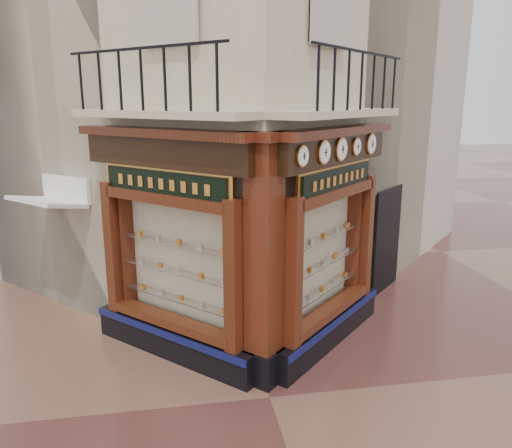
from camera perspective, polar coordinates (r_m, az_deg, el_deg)
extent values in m
plane|color=#492622|center=(8.07, 1.56, -19.20)|extent=(80.00, 80.00, 0.00)
cube|color=beige|center=(12.94, -3.98, 21.00)|extent=(11.31, 11.31, 12.00)
cube|color=#B8AEA1|center=(15.32, -14.67, 17.62)|extent=(11.31, 11.31, 11.00)
cube|color=#B8AEA1|center=(15.76, 4.51, 17.90)|extent=(11.31, 11.31, 11.00)
cube|color=black|center=(9.14, -9.49, -13.13)|extent=(2.72, 2.72, 0.55)
cube|color=#0D1244|center=(8.93, -10.42, -12.33)|extent=(2.50, 2.50, 0.12)
cube|color=#3C1B0A|center=(7.69, -2.44, -6.10)|extent=(0.37, 0.37, 2.45)
cube|color=#3C1B0A|center=(9.58, -15.85, -2.56)|extent=(0.37, 0.37, 2.45)
cube|color=beige|center=(8.80, -8.37, -3.79)|extent=(1.80, 1.80, 2.10)
cube|color=black|center=(8.21, -10.33, 8.07)|extent=(2.69, 2.69, 0.50)
cube|color=#3C1B0A|center=(8.13, -10.78, 10.19)|extent=(2.86, 2.86, 0.14)
cube|color=black|center=(9.56, 8.36, -11.83)|extent=(2.72, 2.72, 0.55)
cube|color=#0D1244|center=(9.39, 9.46, -10.91)|extent=(2.50, 2.50, 0.12)
cube|color=#3C1B0A|center=(7.84, 4.06, -5.71)|extent=(0.37, 0.37, 2.45)
cube|color=#3C1B0A|center=(10.24, 12.23, -1.27)|extent=(0.37, 0.37, 2.45)
cube|color=beige|center=(9.16, 6.85, -3.02)|extent=(1.80, 1.80, 2.10)
cube|color=black|center=(8.66, 9.02, 8.43)|extent=(2.69, 2.69, 0.50)
cube|color=#3C1B0A|center=(8.61, 9.53, 10.44)|extent=(2.86, 2.86, 0.14)
cube|color=black|center=(8.34, 0.87, -15.77)|extent=(0.78, 0.78, 0.55)
cube|color=#3C1B0A|center=(7.57, 0.93, -3.02)|extent=(0.64, 0.64, 3.50)
cube|color=#3C1B0A|center=(7.26, 0.98, 10.00)|extent=(0.85, 0.85, 0.14)
cube|color=beige|center=(8.11, -10.98, 12.23)|extent=(2.97, 2.97, 0.12)
cube|color=black|center=(7.91, -13.13, 18.98)|extent=(2.36, 2.36, 0.04)
cube|color=beige|center=(8.59, 9.73, 12.37)|extent=(2.97, 2.97, 0.12)
cube|color=black|center=(8.48, 12.12, 18.67)|extent=(2.36, 2.36, 0.04)
cylinder|color=#AE763A|center=(7.36, 5.26, 7.73)|extent=(0.26, 0.26, 0.32)
cylinder|color=white|center=(7.34, 5.46, 7.72)|extent=(0.21, 0.21, 0.28)
cube|color=black|center=(7.34, 5.56, 7.71)|extent=(0.02, 0.02, 0.11)
cube|color=black|center=(7.34, 5.56, 7.71)|extent=(0.07, 0.07, 0.01)
cylinder|color=#AE763A|center=(7.95, 7.72, 8.13)|extent=(0.31, 0.31, 0.39)
cylinder|color=white|center=(7.93, 7.91, 8.11)|extent=(0.25, 0.25, 0.33)
cube|color=black|center=(7.92, 8.01, 8.10)|extent=(0.02, 0.02, 0.13)
cube|color=black|center=(7.92, 8.01, 8.10)|extent=(0.08, 0.08, 0.01)
cylinder|color=#AE763A|center=(8.49, 9.66, 8.43)|extent=(0.32, 0.32, 0.40)
cylinder|color=white|center=(8.48, 9.84, 8.41)|extent=(0.26, 0.26, 0.34)
cube|color=black|center=(8.47, 9.93, 8.40)|extent=(0.02, 0.02, 0.13)
cube|color=black|center=(8.47, 9.93, 8.40)|extent=(0.08, 0.08, 0.01)
cylinder|color=#AE763A|center=(9.04, 11.35, 8.68)|extent=(0.26, 0.26, 0.32)
cylinder|color=white|center=(9.02, 11.52, 8.66)|extent=(0.21, 0.21, 0.27)
cube|color=black|center=(9.02, 11.61, 8.66)|extent=(0.02, 0.02, 0.11)
cube|color=black|center=(9.02, 11.61, 8.66)|extent=(0.06, 0.06, 0.01)
cylinder|color=#AE763A|center=(9.63, 12.96, 8.91)|extent=(0.32, 0.32, 0.40)
cylinder|color=white|center=(9.62, 13.12, 8.90)|extent=(0.26, 0.26, 0.34)
cube|color=black|center=(9.62, 13.21, 8.89)|extent=(0.02, 0.02, 0.13)
cube|color=black|center=(9.62, 13.21, 8.89)|extent=(0.08, 0.08, 0.01)
cube|color=gold|center=(8.24, -10.38, 4.59)|extent=(2.04, 2.04, 0.55)
cube|color=black|center=(8.22, -10.58, 4.55)|extent=(1.91, 1.91, 0.41)
cube|color=gold|center=(8.71, 9.13, 5.13)|extent=(1.91, 1.91, 0.51)
cube|color=black|center=(8.69, 9.37, 5.10)|extent=(1.78, 1.78, 0.38)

